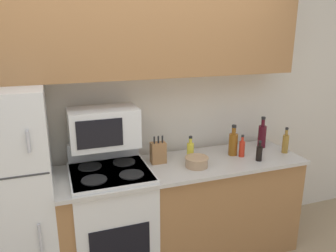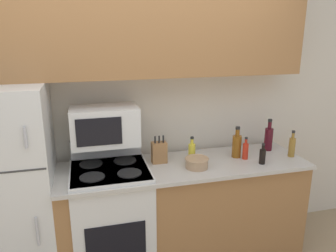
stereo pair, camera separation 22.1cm
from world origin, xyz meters
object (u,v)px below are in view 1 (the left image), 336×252
Objects in this scene: bottle_vinegar at (285,143)px; bottle_whiskey at (233,143)px; stove at (113,222)px; bottle_wine_red at (262,135)px; refrigerator at (9,199)px; bottle_hot_sauce at (242,148)px; microwave at (104,127)px; bottle_soy_sauce at (259,153)px; bottle_cooking_spray at (190,151)px; knife_block at (158,153)px; bowl at (197,161)px.

bottle_vinegar is 0.86× the size of bottle_whiskey.
bottle_wine_red is at bearing 4.96° from stove.
bottle_wine_red is (2.23, 0.10, 0.22)m from refrigerator.
bottle_hot_sauce is (1.17, -0.02, 0.51)m from stove.
microwave is 1.64m from bottle_vinegar.
bottle_soy_sauce is (1.27, -0.29, -0.27)m from microwave.
bottle_wine_red is 1.36× the size of bottle_cooking_spray.
knife_block is at bearing 11.84° from stove.
bottle_vinegar reaches higher than bottle_cooking_spray.
bottle_hot_sauce is 0.09m from bottle_whiskey.
refrigerator is 2.35m from bottle_vinegar.
refrigerator is 1.18m from knife_block.
knife_block is 0.86× the size of bottle_whiskey.
knife_block is at bearing 175.80° from bottle_whiskey.
bottle_cooking_spray is at bearing 0.50° from refrigerator.
bottle_vinegar is (1.17, -0.16, 0.00)m from knife_block.
knife_block is 1.20× the size of bottle_hot_sauce.
microwave is 2.23× the size of knife_block.
bottle_whiskey reaches higher than bottle_vinegar.
bottle_hot_sauce is at bearing 122.97° from bottle_soy_sauce.
stove is 2.06× the size of microwave.
stove is 1.59m from bottle_wine_red.
knife_block reaches higher than bottle_hot_sauce.
knife_block is 1.06m from bottle_wine_red.
bottle_soy_sauce is at bearing -54.25° from bottle_whiskey.
bowl is 0.45m from bottle_whiskey.
refrigerator reaches higher than bottle_soy_sauce.
microwave is 1.52m from bottle_wine_red.
bottle_vinegar is at bearing -7.19° from microwave.
bottle_whiskey reaches higher than bottle_hot_sauce.
bottle_whiskey is at bearing -166.23° from bottle_wine_red.
bottle_cooking_spray reaches higher than bottle_soy_sauce.
stove is 0.68m from knife_block.
bottle_hot_sauce reaches higher than bowl.
microwave is at bearing 172.63° from bottle_hot_sauce.
microwave is 2.44× the size of bottle_cooking_spray.
stove is (0.74, -0.03, -0.33)m from refrigerator.
bottle_wine_red reaches higher than bottle_vinegar.
bottle_wine_red reaches higher than knife_block.
bottle_cooking_spray reaches higher than bottle_hot_sauce.
bowl is 0.70× the size of bottle_whiskey.
microwave is (-0.01, 0.13, 0.78)m from stove.
knife_block reaches higher than bowl.
refrigerator reaches higher than bottle_cooking_spray.
bottle_cooking_spray is 0.47m from bottle_hot_sauce.
bowl is at bearing -178.49° from bottle_vinegar.
bottle_hot_sauce is (0.75, -0.11, -0.01)m from knife_block.
bottle_vinegar is 0.35m from bottle_soy_sauce.
bottle_cooking_spray is (-0.56, 0.20, 0.02)m from bottle_soy_sauce.
microwave reaches higher than bottle_whiskey.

